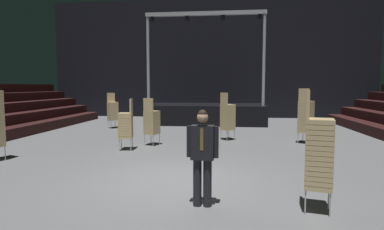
{
  "coord_description": "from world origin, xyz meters",
  "views": [
    {
      "loc": [
        1.2,
        -7.0,
        2.12
      ],
      "look_at": [
        0.31,
        0.99,
        1.4
      ],
      "focal_mm": 29.78,
      "sensor_mm": 36.0,
      "label": 1
    }
  ],
  "objects": [
    {
      "name": "stage_riser",
      "position": [
        0.0,
        11.19,
        0.64
      ],
      "size": [
        6.61,
        3.1,
        6.0
      ],
      "color": "black",
      "rests_on": "ground_plane"
    },
    {
      "name": "chair_stack_front_right",
      "position": [
        1.21,
        5.61,
        0.94
      ],
      "size": [
        0.62,
        0.62,
        1.88
      ],
      "rotation": [
        0.0,
        0.0,
        5.4
      ],
      "color": "#B2B5BA",
      "rests_on": "ground_plane"
    },
    {
      "name": "chair_stack_rear_right",
      "position": [
        -2.16,
        3.23,
        0.86
      ],
      "size": [
        0.5,
        0.5,
        1.71
      ],
      "rotation": [
        0.0,
        0.0,
        1.72
      ],
      "color": "#B2B5BA",
      "rests_on": "ground_plane"
    },
    {
      "name": "arena_end_wall",
      "position": [
        0.0,
        15.0,
        4.0
      ],
      "size": [
        22.0,
        0.3,
        8.0
      ],
      "primitive_type": "cube",
      "color": "black",
      "rests_on": "ground_plane"
    },
    {
      "name": "chair_stack_mid_left",
      "position": [
        -4.6,
        8.57,
        0.9
      ],
      "size": [
        0.62,
        0.62,
        1.79
      ],
      "rotation": [
        0.0,
        0.0,
        3.88
      ],
      "color": "#B2B5BA",
      "rests_on": "ground_plane"
    },
    {
      "name": "man_with_tie",
      "position": [
        0.77,
        -1.52,
        0.97
      ],
      "size": [
        0.57,
        0.25,
        1.72
      ],
      "rotation": [
        0.0,
        0.0,
        3.1
      ],
      "color": "black",
      "rests_on": "ground_plane"
    },
    {
      "name": "chair_stack_front_left",
      "position": [
        -1.51,
        4.17,
        0.86
      ],
      "size": [
        0.58,
        0.58,
        1.71
      ],
      "rotation": [
        0.0,
        0.0,
        5.88
      ],
      "color": "#B2B5BA",
      "rests_on": "ground_plane"
    },
    {
      "name": "chair_stack_rear_left",
      "position": [
        2.73,
        -1.54,
        1.03
      ],
      "size": [
        0.53,
        0.53,
        2.05
      ],
      "rotation": [
        0.0,
        0.0,
        4.48
      ],
      "color": "#B2B5BA",
      "rests_on": "ground_plane"
    },
    {
      "name": "ground_plane",
      "position": [
        0.0,
        0.0,
        -0.05
      ],
      "size": [
        22.0,
        30.0,
        0.1
      ],
      "primitive_type": "cube",
      "color": "slate"
    },
    {
      "name": "chair_stack_mid_right",
      "position": [
        4.11,
        5.16,
        1.03
      ],
      "size": [
        0.62,
        0.62,
        2.05
      ],
      "rotation": [
        0.0,
        0.0,
        5.58
      ],
      "color": "#B2B5BA",
      "rests_on": "ground_plane"
    }
  ]
}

